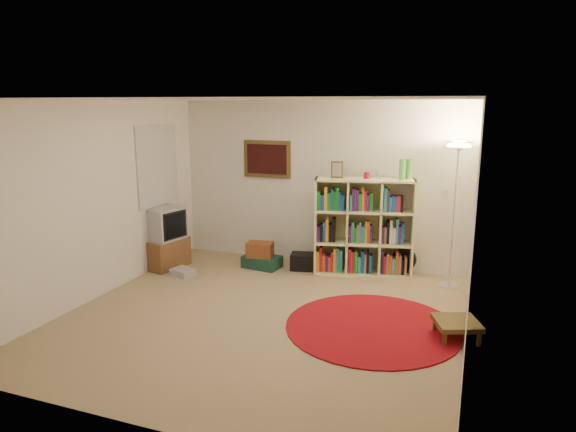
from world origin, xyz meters
name	(u,v)px	position (x,y,z in m)	size (l,w,h in m)	color
room	(259,211)	(-0.05, 0.05, 1.26)	(4.54, 4.54, 2.54)	tan
bookshelf	(362,228)	(0.74, 1.97, 0.68)	(1.46, 0.71, 1.69)	#FDFFAA
floor_lamp	(458,167)	(2.00, 1.84, 1.65)	(0.40, 0.40, 1.98)	white
floor_fan	(404,261)	(1.34, 2.17, 0.20)	(0.35, 0.20, 0.40)	black
tv_stand	(165,239)	(-2.11, 1.22, 0.45)	(0.57, 0.72, 0.93)	brown
dvd_box	(183,272)	(-1.67, 0.96, 0.05)	(0.36, 0.32, 0.10)	#AFB0B4
suitcase	(262,262)	(-0.73, 1.71, 0.09)	(0.59, 0.42, 0.18)	#153C2E
wicker_basket	(260,249)	(-0.76, 1.69, 0.29)	(0.42, 0.33, 0.22)	brown
duffel_bag	(302,261)	(-0.13, 1.84, 0.12)	(0.40, 0.35, 0.24)	black
paper_towel	(322,255)	(0.07, 2.24, 0.13)	(0.13, 0.13, 0.26)	white
red_rug	(372,327)	(1.27, 0.16, 0.01)	(1.95, 1.95, 0.02)	maroon
side_table	(457,323)	(2.16, 0.20, 0.17)	(0.58, 0.58, 0.20)	#493B19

